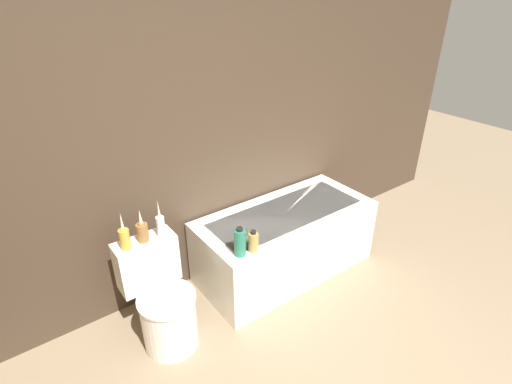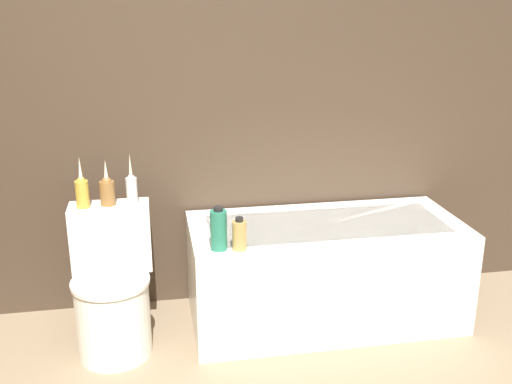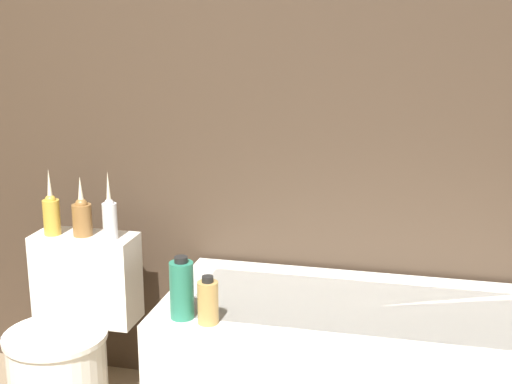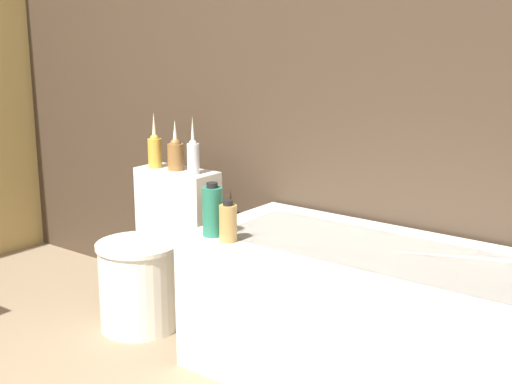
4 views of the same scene
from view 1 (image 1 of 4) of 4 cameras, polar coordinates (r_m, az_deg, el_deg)
wall_back_tiled at (r=2.73m, az=-13.99°, el=8.62°), size 6.40×0.06×2.60m
bathtub at (r=3.30m, az=4.14°, el=-6.98°), size 1.43×0.66×0.55m
toilet at (r=2.79m, az=-13.26°, el=-14.95°), size 0.40×0.54×0.69m
vase_gold at (r=2.60m, az=-18.29°, el=-6.10°), size 0.06×0.06×0.26m
vase_silver at (r=2.64m, az=-15.95°, el=-5.28°), size 0.07×0.07×0.23m
vase_bronze at (r=2.66m, az=-13.50°, el=-4.45°), size 0.06×0.06×0.26m
shampoo_bottle_tall at (r=2.64m, az=-2.31°, el=-7.19°), size 0.08×0.08×0.21m
shampoo_bottle_short at (r=2.68m, az=-0.37°, el=-7.14°), size 0.07×0.07×0.16m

